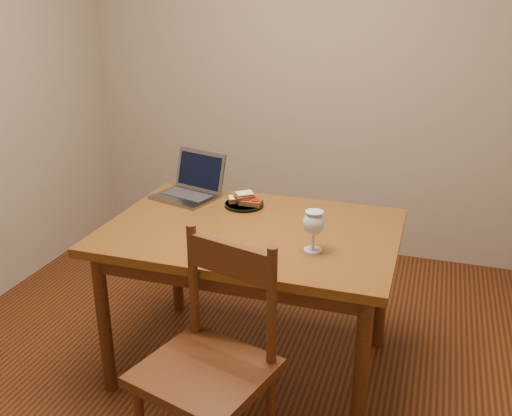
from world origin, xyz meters
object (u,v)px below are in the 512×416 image
(table, at_px, (251,245))
(plate, at_px, (244,205))
(chair, at_px, (209,355))
(milk_glass, at_px, (314,231))
(laptop, at_px, (192,185))

(table, bearing_deg, plate, 115.99)
(chair, xyz_separation_m, milk_glass, (0.26, 0.50, 0.32))
(plate, bearing_deg, milk_glass, -42.26)
(milk_glass, bearing_deg, laptop, 148.06)
(milk_glass, bearing_deg, chair, -117.87)
(plate, relative_size, milk_glass, 1.11)
(laptop, bearing_deg, milk_glass, -15.67)
(milk_glass, bearing_deg, plate, 137.74)
(chair, relative_size, laptop, 1.45)
(table, xyz_separation_m, milk_glass, (0.32, -0.15, 0.17))
(table, xyz_separation_m, laptop, (-0.43, 0.31, 0.14))
(table, distance_m, plate, 0.29)
(plate, bearing_deg, chair, -79.11)
(table, distance_m, milk_glass, 0.39)
(laptop, bearing_deg, chair, -47.10)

